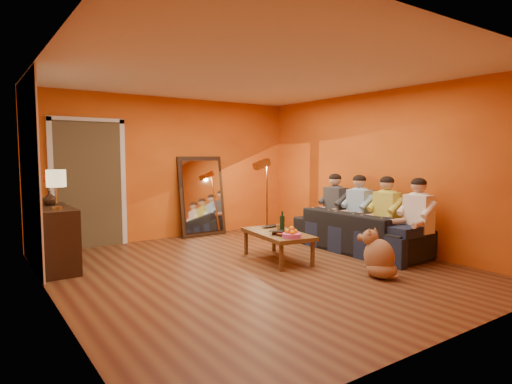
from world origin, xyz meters
TOP-DOWN VIEW (x-y plane):
  - room_shell at (0.00, 0.37)m, footprint 5.00×5.50m
  - white_accent at (-2.48, 1.75)m, footprint 0.02×1.90m
  - doorway_recess at (-1.50, 2.83)m, footprint 1.06×0.30m
  - door_jamb_left at (-2.07, 2.71)m, footprint 0.08×0.06m
  - door_jamb_right at (-0.93, 2.71)m, footprint 0.08×0.06m
  - door_header at (-1.50, 2.71)m, footprint 1.22×0.06m
  - mirror_frame at (0.55, 2.63)m, footprint 0.92×0.27m
  - mirror_glass at (0.55, 2.59)m, footprint 0.78×0.21m
  - sideboard at (-2.24, 1.55)m, footprint 0.44×1.18m
  - table_lamp at (-2.24, 1.25)m, footprint 0.24×0.24m
  - sofa at (2.00, -0.02)m, footprint 2.24×0.88m
  - coffee_table at (0.54, 0.23)m, footprint 0.78×1.29m
  - floor_lamp at (1.35, 1.59)m, footprint 0.33×0.28m
  - dog at (1.07, -1.20)m, footprint 0.39×0.56m
  - person_far_left at (2.13, -1.02)m, footprint 0.70×0.44m
  - person_mid_left at (2.13, -0.47)m, footprint 0.70×0.44m
  - person_mid_right at (2.13, 0.08)m, footprint 0.70×0.44m
  - person_far_right at (2.13, 0.63)m, footprint 0.70×0.44m
  - fruit_bowl at (0.44, -0.22)m, footprint 0.26×0.26m
  - wine_bottle at (0.59, 0.18)m, footprint 0.07×0.07m
  - tumbler at (0.66, 0.35)m, footprint 0.11×0.11m
  - laptop at (0.72, 0.58)m, footprint 0.36×0.27m
  - book_lower at (0.36, 0.03)m, footprint 0.21×0.26m
  - book_mid at (0.37, 0.04)m, footprint 0.21×0.25m
  - book_upper at (0.36, 0.02)m, footprint 0.25×0.25m
  - vase at (-2.24, 1.80)m, footprint 0.19×0.19m
  - flowers at (-2.24, 1.80)m, footprint 0.17×0.17m

SIDE VIEW (x-z plane):
  - coffee_table at x=0.54m, z-range 0.00..0.42m
  - dog at x=1.07m, z-range 0.00..0.63m
  - sofa at x=2.00m, z-range 0.00..0.65m
  - sideboard at x=-2.24m, z-range 0.00..0.85m
  - book_lower at x=0.36m, z-range 0.42..0.44m
  - laptop at x=0.72m, z-range 0.42..0.45m
  - book_mid at x=0.37m, z-range 0.44..0.46m
  - tumbler at x=0.66m, z-range 0.42..0.51m
  - book_upper at x=0.36m, z-range 0.46..0.48m
  - fruit_bowl at x=0.44m, z-range 0.42..0.58m
  - wine_bottle at x=0.59m, z-range 0.42..0.73m
  - person_far_left at x=2.13m, z-range 0.00..1.22m
  - person_mid_left at x=2.13m, z-range 0.00..1.22m
  - person_mid_right at x=2.13m, z-range 0.00..1.22m
  - person_far_right at x=2.13m, z-range 0.00..1.22m
  - floor_lamp at x=1.35m, z-range 0.00..1.44m
  - mirror_frame at x=0.55m, z-range 0.00..1.52m
  - mirror_glass at x=0.55m, z-range 0.09..1.43m
  - vase at x=-2.24m, z-range 0.85..1.05m
  - doorway_recess at x=-1.50m, z-range 0.00..2.10m
  - door_jamb_left at x=-2.07m, z-range -0.05..2.15m
  - door_jamb_right at x=-0.93m, z-range -0.05..2.15m
  - table_lamp at x=-2.24m, z-range 0.85..1.36m
  - flowers at x=-2.24m, z-range 0.97..1.42m
  - room_shell at x=0.00m, z-range 0.00..2.60m
  - white_accent at x=-2.48m, z-range 0.01..2.59m
  - door_header at x=-1.50m, z-range 2.08..2.16m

